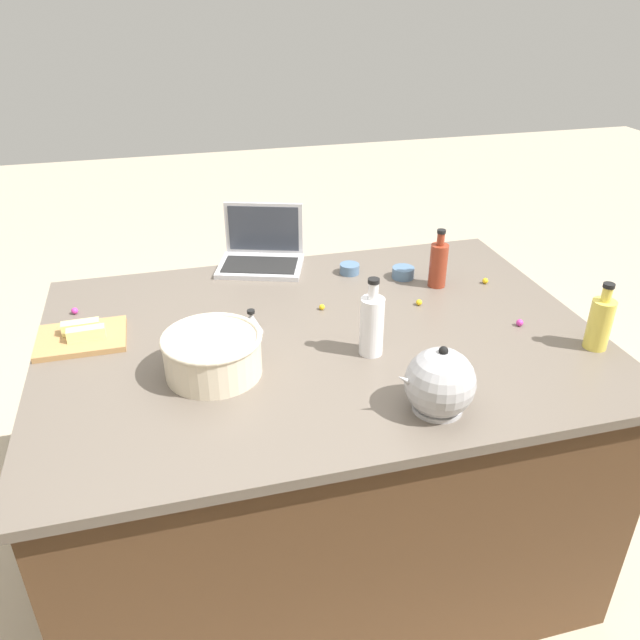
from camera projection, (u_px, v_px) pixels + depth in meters
The scene contains 20 objects.
ground_plane at pixel (320, 540), 2.38m from camera, with size 12.00×12.00×0.00m, color #B7A88E.
island_counter at pixel (320, 447), 2.16m from camera, with size 1.69×1.21×0.90m.
laptop at pixel (262, 253), 2.39m from camera, with size 0.36×0.32×0.22m.
mixing_bowl_large at pixel (213, 354), 1.72m from camera, with size 0.28×0.28×0.12m.
bottle_soy at pixel (438, 264), 2.21m from camera, with size 0.06×0.06×0.21m.
bottle_vinegar at pixel (372, 324), 1.80m from camera, with size 0.07×0.07×0.24m.
bottle_oil at pixel (600, 322), 1.84m from camera, with size 0.07×0.07×0.21m.
kettle at pixel (440, 383), 1.57m from camera, with size 0.21×0.18×0.20m.
cutting_board at pixel (82, 338), 1.90m from camera, with size 0.26×0.20×0.02m, color #AD7F4C.
butter_stick_left at pixel (81, 327), 1.91m from camera, with size 0.11×0.04×0.04m, color #F4E58C.
butter_stick_right at pixel (86, 333), 1.88m from camera, with size 0.11×0.04×0.04m, color #F4E58C.
ramekin_small at pixel (350, 269), 2.33m from camera, with size 0.07×0.07×0.04m, color slate.
ramekin_medium at pixel (403, 273), 2.29m from camera, with size 0.08×0.08×0.04m, color slate.
kitchen_timer at pixel (251, 322), 1.94m from camera, with size 0.07×0.07×0.08m.
candy_0 at pixel (485, 281), 2.26m from camera, with size 0.02×0.02×0.02m, color yellow.
candy_1 at pixel (230, 317), 2.02m from camera, with size 0.02×0.02×0.02m, color orange.
candy_2 at pixel (322, 307), 2.08m from camera, with size 0.02×0.02×0.02m, color yellow.
candy_3 at pixel (520, 323), 1.98m from camera, with size 0.02×0.02×0.02m, color #CC3399.
candy_4 at pixel (75, 311), 2.05m from camera, with size 0.02×0.02×0.02m, color #CC3399.
candy_5 at pixel (419, 302), 2.11m from camera, with size 0.02×0.02×0.02m, color yellow.
Camera 1 is at (0.43, 1.62, 1.88)m, focal length 35.33 mm.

